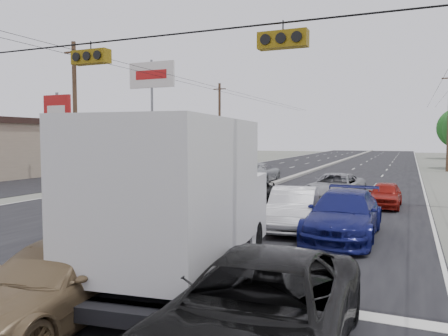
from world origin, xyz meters
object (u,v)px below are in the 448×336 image
(queue_car_a, at_px, (246,192))
(pole_sign_far, at_px, (194,130))
(pole_sign_mid, at_px, (57,116))
(red_sedan, at_px, (176,215))
(pole_sign_billboard, at_px, (152,82))
(utility_pole_left_c, at_px, (220,124))
(black_suv, at_px, (260,313))
(queue_car_d, at_px, (344,215))
(oncoming_near, at_px, (162,184))
(queue_car_c, at_px, (335,187))
(queue_car_e, at_px, (385,195))
(box_truck, at_px, (185,198))
(tan_sedan, at_px, (60,281))
(queue_car_b, at_px, (293,209))
(tree_left_far, at_px, (216,136))
(utility_pole_left_b, at_px, (75,113))
(oncoming_far, at_px, (258,173))

(queue_car_a, bearing_deg, pole_sign_far, 127.58)
(pole_sign_mid, height_order, red_sedan, pole_sign_mid)
(pole_sign_mid, bearing_deg, pole_sign_billboard, 75.96)
(utility_pole_left_c, bearing_deg, black_suv, -65.58)
(pole_sign_far, height_order, queue_car_d, pole_sign_far)
(oncoming_near, bearing_deg, queue_car_c, -162.89)
(pole_sign_mid, relative_size, queue_car_e, 1.93)
(utility_pole_left_c, distance_m, box_truck, 43.27)
(pole_sign_mid, bearing_deg, pole_sign_far, 87.40)
(tan_sedan, relative_size, queue_car_b, 1.08)
(box_truck, xyz_separation_m, black_suv, (2.93, -3.10, -1.17))
(tree_left_far, bearing_deg, queue_car_e, -57.18)
(pole_sign_mid, relative_size, red_sedan, 1.69)
(pole_sign_mid, height_order, queue_car_d, pole_sign_mid)
(tree_left_far, height_order, queue_car_d, tree_left_far)
(tan_sedan, bearing_deg, tree_left_far, 108.77)
(pole_sign_far, height_order, oncoming_near, pole_sign_far)
(queue_car_d, xyz_separation_m, queue_car_e, (0.94, 7.52, -0.17))
(box_truck, relative_size, queue_car_e, 2.16)
(utility_pole_left_b, xyz_separation_m, queue_car_b, (17.54, -8.11, -4.35))
(queue_car_b, bearing_deg, queue_car_a, 122.82)
(red_sedan, height_order, black_suv, black_suv)
(queue_car_a, bearing_deg, tree_left_far, 122.07)
(pole_sign_mid, distance_m, tan_sedan, 29.20)
(box_truck, distance_m, red_sedan, 5.22)
(queue_car_a, bearing_deg, black_suv, -62.62)
(red_sedan, bearing_deg, oncoming_far, 102.51)
(utility_pole_left_c, relative_size, queue_car_a, 2.28)
(pole_sign_mid, distance_m, pole_sign_far, 22.03)
(queue_car_e, bearing_deg, pole_sign_billboard, 148.65)
(box_truck, relative_size, queue_car_b, 1.69)
(queue_car_a, bearing_deg, queue_car_c, 54.51)
(utility_pole_left_b, height_order, tan_sedan, utility_pole_left_b)
(pole_sign_mid, height_order, queue_car_e, pole_sign_mid)
(queue_car_d, height_order, oncoming_far, queue_car_d)
(utility_pole_left_c, bearing_deg, utility_pole_left_b, -90.00)
(oncoming_near, bearing_deg, utility_pole_left_b, -13.77)
(box_truck, relative_size, queue_car_a, 1.78)
(queue_car_e, bearing_deg, oncoming_far, 139.46)
(pole_sign_mid, relative_size, tan_sedan, 1.40)
(utility_pole_left_c, distance_m, queue_car_b, 37.72)
(queue_car_d, relative_size, queue_car_e, 1.51)
(tan_sedan, distance_m, oncoming_near, 16.83)
(queue_car_a, distance_m, queue_car_c, 5.45)
(red_sedan, xyz_separation_m, oncoming_far, (-2.90, 17.61, 0.08))
(red_sedan, height_order, queue_car_b, queue_car_b)
(pole_sign_mid, bearing_deg, red_sedan, -36.38)
(black_suv, height_order, queue_car_c, black_suv)
(pole_sign_billboard, relative_size, oncoming_far, 1.99)
(queue_car_a, xyz_separation_m, queue_car_c, (3.64, 4.06, -0.02))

